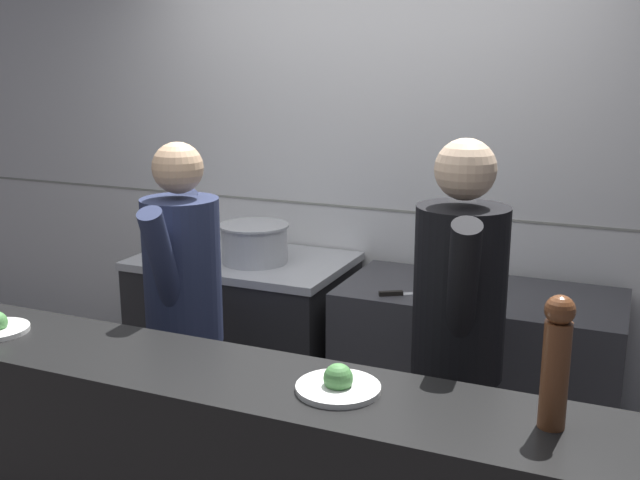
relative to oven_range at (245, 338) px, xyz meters
The scene contains 10 objects.
wall_back_tiled 1.10m from the oven_range, 34.93° to the left, with size 8.00×0.06×2.60m.
oven_range is the anchor object (origin of this frame).
prep_counter 1.25m from the oven_range, ahead, with size 1.29×0.65×0.88m.
stock_pot 0.57m from the oven_range, 28.36° to the right, with size 0.36×0.36×0.20m.
mixing_bowl_steel 1.19m from the oven_range, ahead, with size 0.28×0.28×0.07m.
chefs_knife 1.07m from the oven_range, 10.24° to the right, with size 0.32×0.21×0.02m.
plated_dish_appetiser 1.85m from the oven_range, 51.54° to the right, with size 0.26×0.26×0.09m.
pepper_mill 2.31m from the oven_range, 38.45° to the right, with size 0.08×0.08×0.38m.
chef_head_cook 0.90m from the oven_range, 79.33° to the right, with size 0.39×0.70×1.60m.
chef_sous 1.58m from the oven_range, 29.13° to the right, with size 0.41×0.73×1.66m.
Camera 1 is at (1.31, -2.26, 1.94)m, focal length 42.00 mm.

